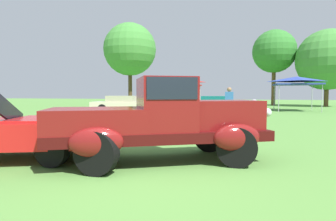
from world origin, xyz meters
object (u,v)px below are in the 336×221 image
object	(u,v)px
canopy_tent_center_field	(297,80)
show_car_teal	(219,106)
feature_pickup_truck	(161,119)
spectator_near_truck	(229,103)
neighbor_convertible	(3,132)
show_car_cream	(124,105)
canopy_tent_left_field	(182,81)

from	to	relation	value
canopy_tent_center_field	show_car_teal	bearing A→B (deg)	-131.85
feature_pickup_truck	spectator_near_truck	world-z (taller)	feature_pickup_truck
neighbor_convertible	show_car_cream	size ratio (longest dim) A/B	0.98
neighbor_convertible	canopy_tent_left_field	size ratio (longest dim) A/B	1.49
canopy_tent_left_field	show_car_cream	bearing A→B (deg)	-119.86
show_car_teal	canopy_tent_center_field	xyz separation A→B (m)	(5.56, 6.21, 1.82)
neighbor_convertible	canopy_tent_center_field	bearing A→B (deg)	64.48
feature_pickup_truck	canopy_tent_left_field	size ratio (longest dim) A/B	1.43
spectator_near_truck	canopy_tent_left_field	size ratio (longest dim) A/B	0.54
show_car_teal	spectator_near_truck	distance (m)	3.82
feature_pickup_truck	show_car_teal	world-z (taller)	feature_pickup_truck
feature_pickup_truck	show_car_teal	size ratio (longest dim) A/B	1.06
show_car_cream	canopy_tent_center_field	xyz separation A→B (m)	(12.27, 5.54, 1.82)
neighbor_convertible	canopy_tent_left_field	bearing A→B (deg)	90.28
neighbor_convertible	show_car_cream	distance (m)	13.92
neighbor_convertible	canopy_tent_left_field	world-z (taller)	canopy_tent_left_field
neighbor_convertible	canopy_tent_left_field	distance (m)	18.98
spectator_near_truck	canopy_tent_center_field	xyz separation A→B (m)	(4.82, 9.94, 1.51)
feature_pickup_truck	show_car_cream	bearing A→B (deg)	116.43
canopy_tent_left_field	canopy_tent_center_field	size ratio (longest dim) A/B	0.95
feature_pickup_truck	spectator_near_truck	distance (m)	8.58
spectator_near_truck	canopy_tent_center_field	size ratio (longest dim) A/B	0.52
neighbor_convertible	show_car_teal	xyz separation A→B (m)	(3.56, 12.89, 0.02)
feature_pickup_truck	canopy_tent_center_field	size ratio (longest dim) A/B	1.36
neighbor_convertible	canopy_tent_center_field	xyz separation A→B (m)	(9.12, 19.10, 1.85)
neighbor_convertible	canopy_tent_center_field	distance (m)	21.25
show_car_cream	show_car_teal	xyz separation A→B (m)	(6.71, -0.67, -0.00)
show_car_cream	spectator_near_truck	size ratio (longest dim) A/B	2.79
neighbor_convertible	show_car_cream	world-z (taller)	neighbor_convertible
show_car_teal	canopy_tent_left_field	xyz separation A→B (m)	(-3.65, 6.00, 1.82)
feature_pickup_truck	neighbor_convertible	bearing A→B (deg)	-168.85
spectator_near_truck	canopy_tent_left_field	distance (m)	10.78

